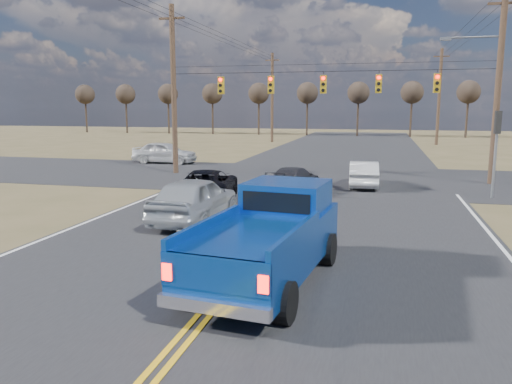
% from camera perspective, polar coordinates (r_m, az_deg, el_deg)
% --- Properties ---
extents(ground, '(160.00, 160.00, 0.00)m').
position_cam_1_polar(ground, '(11.73, -3.01, -10.70)').
color(ground, brown).
rests_on(ground, ground).
extents(road_main, '(14.00, 120.00, 0.02)m').
position_cam_1_polar(road_main, '(21.16, 4.95, -1.43)').
color(road_main, '#28282B').
rests_on(road_main, ground).
extents(road_cross, '(120.00, 12.00, 0.02)m').
position_cam_1_polar(road_cross, '(28.97, 7.48, 1.57)').
color(road_cross, '#28282B').
rests_on(road_cross, ground).
extents(signal_gantry, '(19.60, 4.83, 10.00)m').
position_cam_1_polar(signal_gantry, '(28.43, 8.68, 11.62)').
color(signal_gantry, '#473323').
rests_on(signal_gantry, ground).
extents(utility_poles, '(19.60, 58.32, 10.00)m').
position_cam_1_polar(utility_poles, '(27.71, 7.47, 12.04)').
color(utility_poles, '#473323').
rests_on(utility_poles, ground).
extents(treeline, '(87.00, 117.80, 7.40)m').
position_cam_1_polar(treeline, '(37.63, 9.30, 12.11)').
color(treeline, '#33261C').
rests_on(treeline, ground).
extents(pickup_truck, '(2.86, 6.09, 2.21)m').
position_cam_1_polar(pickup_truck, '(11.71, 1.59, -5.22)').
color(pickup_truck, black).
rests_on(pickup_truck, ground).
extents(silver_suv, '(2.12, 4.92, 1.65)m').
position_cam_1_polar(silver_suv, '(17.99, -7.05, -0.78)').
color(silver_suv, '#B0B4B8').
rests_on(silver_suv, ground).
extents(black_suv, '(3.05, 5.25, 1.37)m').
position_cam_1_polar(black_suv, '(22.06, -5.60, 0.84)').
color(black_suv, black).
rests_on(black_suv, ground).
extents(white_car_queue, '(1.60, 4.11, 1.33)m').
position_cam_1_polar(white_car_queue, '(26.24, 12.21, 2.04)').
color(white_car_queue, '#BCBCBC').
rests_on(white_car_queue, ground).
extents(dgrey_car_queue, '(2.26, 4.34, 1.20)m').
position_cam_1_polar(dgrey_car_queue, '(24.31, 4.32, 1.48)').
color(dgrey_car_queue, '#333237').
rests_on(dgrey_car_queue, ground).
extents(cross_car_west, '(1.88, 4.64, 1.58)m').
position_cam_1_polar(cross_car_west, '(36.78, -10.41, 4.47)').
color(cross_car_west, silver).
rests_on(cross_car_west, ground).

